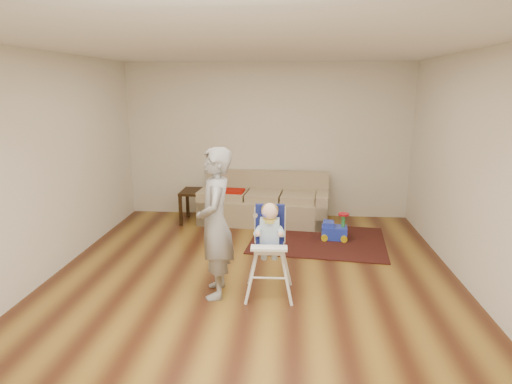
# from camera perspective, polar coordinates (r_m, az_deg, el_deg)

# --- Properties ---
(ground) EXTENTS (5.50, 5.50, 0.00)m
(ground) POSITION_cam_1_polar(r_m,az_deg,el_deg) (5.32, -0.37, -11.57)
(ground) COLOR #442111
(ground) RESTS_ON ground
(room_envelope) EXTENTS (5.04, 5.52, 2.72)m
(room_envelope) POSITION_cam_1_polar(r_m,az_deg,el_deg) (5.34, 0.11, 9.48)
(room_envelope) COLOR silver
(room_envelope) RESTS_ON ground
(sofa) EXTENTS (2.24, 1.08, 0.84)m
(sofa) POSITION_cam_1_polar(r_m,az_deg,el_deg) (7.34, 1.08, -0.85)
(sofa) COLOR tan
(sofa) RESTS_ON ground
(side_table) EXTENTS (0.55, 0.55, 0.55)m
(side_table) POSITION_cam_1_polar(r_m,az_deg,el_deg) (7.47, -7.73, -1.86)
(side_table) COLOR black
(side_table) RESTS_ON ground
(area_rug) EXTENTS (2.14, 1.70, 0.02)m
(area_rug) POSITION_cam_1_polar(r_m,az_deg,el_deg) (6.63, 8.23, -6.37)
(area_rug) COLOR black
(area_rug) RESTS_ON ground
(ride_on_toy) EXTENTS (0.40, 0.30, 0.42)m
(ride_on_toy) POSITION_cam_1_polar(r_m,az_deg,el_deg) (6.64, 10.43, -4.46)
(ride_on_toy) COLOR blue
(ride_on_toy) RESTS_ON area_rug
(toy_ball) EXTENTS (0.15, 0.15, 0.15)m
(toy_ball) POSITION_cam_1_polar(r_m,az_deg,el_deg) (6.35, 2.70, -6.36)
(toy_ball) COLOR blue
(toy_ball) RESTS_ON area_rug
(high_chair) EXTENTS (0.51, 0.51, 1.08)m
(high_chair) POSITION_cam_1_polar(r_m,az_deg,el_deg) (4.77, 1.80, -7.89)
(high_chair) COLOR white
(high_chair) RESTS_ON ground
(adult) EXTENTS (0.48, 0.66, 1.67)m
(adult) POSITION_cam_1_polar(r_m,az_deg,el_deg) (4.69, -5.46, -4.20)
(adult) COLOR gray
(adult) RESTS_ON ground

